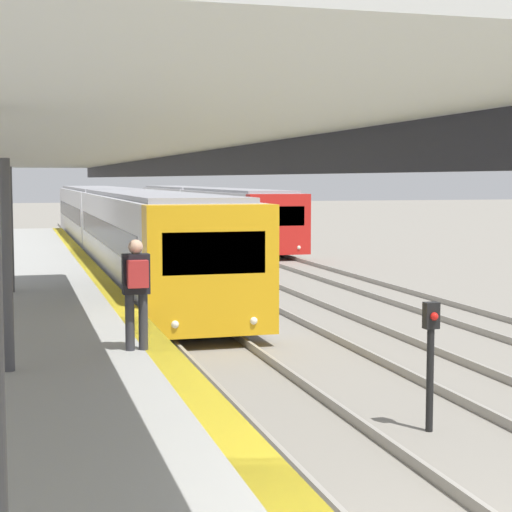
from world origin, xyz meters
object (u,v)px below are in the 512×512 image
object	(u,v)px
train_near	(118,224)
signal_post_near	(431,351)
train_far	(204,210)
person_on_platform	(136,285)

from	to	relation	value
train_near	signal_post_near	size ratio (longest dim) A/B	18.51
train_far	signal_post_near	distance (m)	38.91
train_far	person_on_platform	bearing A→B (deg)	-103.76
person_on_platform	train_near	bearing A→B (deg)	84.17
train_far	signal_post_near	xyz separation A→B (m)	(-5.22, -38.56, -0.52)
train_near	train_far	size ratio (longest dim) A/B	1.09
person_on_platform	signal_post_near	size ratio (longest dim) A/B	0.93
person_on_platform	signal_post_near	bearing A→B (deg)	-32.15
person_on_platform	train_far	world-z (taller)	train_far
signal_post_near	train_far	bearing A→B (deg)	82.29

